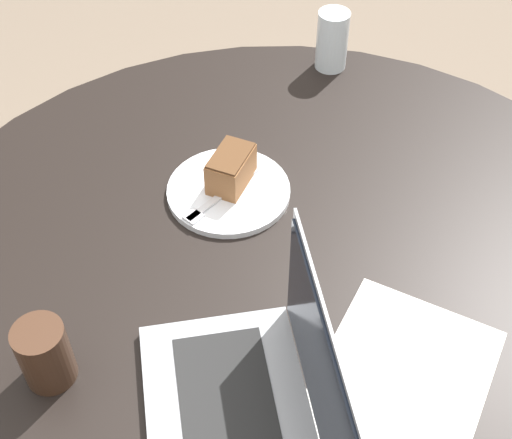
% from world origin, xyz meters
% --- Properties ---
extents(dining_table, '(1.32, 1.32, 0.73)m').
position_xyz_m(dining_table, '(0.00, 0.00, 0.61)').
color(dining_table, black).
rests_on(dining_table, ground_plane).
extents(paper_document, '(0.35, 0.28, 0.00)m').
position_xyz_m(paper_document, '(0.05, 0.23, 0.73)').
color(paper_document, white).
rests_on(paper_document, dining_table).
extents(plate, '(0.21, 0.21, 0.01)m').
position_xyz_m(plate, '(-0.10, -0.20, 0.74)').
color(plate, silver).
rests_on(plate, dining_table).
extents(cake_slice, '(0.10, 0.08, 0.06)m').
position_xyz_m(cake_slice, '(-0.11, -0.20, 0.77)').
color(cake_slice, brown).
rests_on(cake_slice, plate).
extents(fork, '(0.17, 0.03, 0.00)m').
position_xyz_m(fork, '(-0.06, -0.20, 0.74)').
color(fork, silver).
rests_on(fork, plate).
extents(coffee_glass, '(0.07, 0.07, 0.10)m').
position_xyz_m(coffee_glass, '(0.33, -0.16, 0.78)').
color(coffee_glass, '#3D2619').
rests_on(coffee_glass, dining_table).
extents(water_glass, '(0.07, 0.07, 0.13)m').
position_xyz_m(water_glass, '(-0.53, -0.28, 0.79)').
color(water_glass, silver).
rests_on(water_glass, dining_table).
extents(laptop, '(0.39, 0.40, 0.23)m').
position_xyz_m(laptop, '(0.22, 0.11, 0.77)').
color(laptop, gray).
rests_on(laptop, dining_table).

